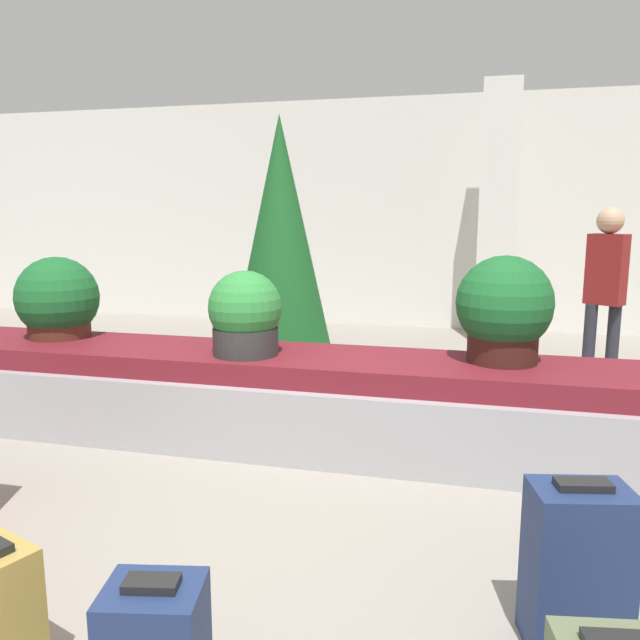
% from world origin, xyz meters
% --- Properties ---
extents(ground_plane, '(18.00, 18.00, 0.00)m').
position_xyz_m(ground_plane, '(0.00, 0.00, 0.00)').
color(ground_plane, gray).
extents(back_wall, '(18.00, 0.06, 3.20)m').
position_xyz_m(back_wall, '(0.00, 6.42, 1.60)').
color(back_wall, silver).
rests_on(back_wall, ground_plane).
extents(carousel, '(6.33, 0.96, 0.64)m').
position_xyz_m(carousel, '(0.00, 1.57, 0.31)').
color(carousel, '#9E9EA3').
rests_on(carousel, ground_plane).
extents(pillar, '(0.45, 0.45, 3.20)m').
position_xyz_m(pillar, '(1.25, 5.62, 1.60)').
color(pillar, silver).
rests_on(pillar, ground_plane).
extents(suitcase_2, '(0.31, 0.27, 0.53)m').
position_xyz_m(suitcase_2, '(-0.51, -0.93, 0.26)').
color(suitcase_2, '#A3843D').
rests_on(suitcase_2, ground_plane).
extents(suitcase_3, '(0.40, 0.32, 0.66)m').
position_xyz_m(suitcase_3, '(1.44, -0.23, 0.32)').
color(suitcase_3, navy).
rests_on(suitcase_3, ground_plane).
extents(potted_plant_0, '(0.64, 0.64, 0.64)m').
position_xyz_m(potted_plant_0, '(-2.18, 1.70, 0.94)').
color(potted_plant_0, '#4C2319').
rests_on(potted_plant_0, carousel).
extents(potted_plant_1, '(0.63, 0.63, 0.71)m').
position_xyz_m(potted_plant_1, '(1.22, 1.69, 0.99)').
color(potted_plant_1, '#381914').
rests_on(potted_plant_1, carousel).
extents(potted_plant_2, '(0.51, 0.51, 0.59)m').
position_xyz_m(potted_plant_2, '(-0.51, 1.47, 0.92)').
color(potted_plant_2, '#2D2D2D').
rests_on(potted_plant_2, carousel).
extents(traveler_0, '(0.37, 0.33, 1.67)m').
position_xyz_m(traveler_0, '(2.17, 3.53, 1.00)').
color(traveler_0, '#282833').
rests_on(traveler_0, ground_plane).
extents(decorated_tree, '(1.03, 1.03, 2.50)m').
position_xyz_m(decorated_tree, '(-0.73, 2.98, 1.34)').
color(decorated_tree, '#4C331E').
rests_on(decorated_tree, ground_plane).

